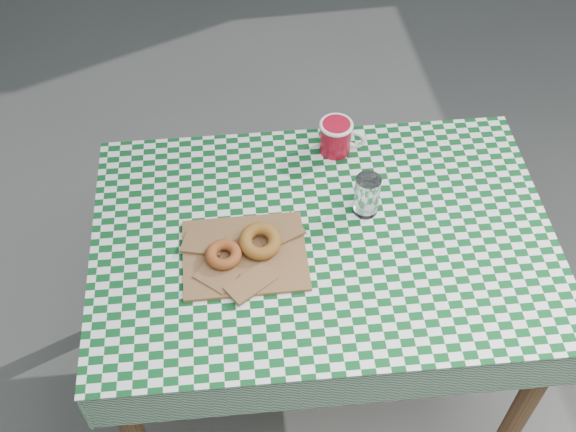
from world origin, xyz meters
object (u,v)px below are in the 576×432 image
object	(u,v)px
paper_bag	(245,254)
coffee_mug	(335,137)
drinking_glass	(367,195)
table	(319,314)

from	to	relation	value
paper_bag	coffee_mug	xyz separation A→B (m)	(0.30, 0.35, 0.04)
coffee_mug	drinking_glass	xyz separation A→B (m)	(0.04, -0.24, 0.01)
paper_bag	table	bearing A→B (deg)	9.58
table	drinking_glass	size ratio (longest dim) A/B	9.85
table	coffee_mug	distance (m)	0.54
coffee_mug	drinking_glass	distance (m)	0.24
paper_bag	coffee_mug	distance (m)	0.46
table	coffee_mug	size ratio (longest dim) A/B	6.63
paper_bag	drinking_glass	bearing A→B (deg)	17.46
table	paper_bag	size ratio (longest dim) A/B	3.79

